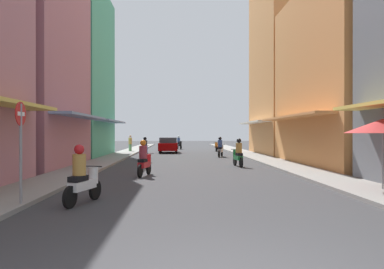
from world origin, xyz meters
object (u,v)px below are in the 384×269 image
Objects in this scene: vendor_umbrella at (383,126)px; motorbike_blue at (145,148)px; motorbike_red at (144,160)px; motorbike_black at (179,143)px; parked_car at (168,145)px; street_sign_no_entry at (21,139)px; pedestrian_crossing at (130,144)px; motorbike_green at (238,154)px; motorbike_silver at (220,148)px; motorbike_orange at (217,146)px; motorbike_white at (83,177)px.

motorbike_blue is at bearing 118.27° from vendor_umbrella.
motorbike_red is at bearing 148.87° from vendor_umbrella.
vendor_umbrella is (6.29, -30.94, 1.39)m from motorbike_black.
parked_car is 1.55× the size of street_sign_no_entry.
motorbike_green is at bearing -63.22° from pedestrian_crossing.
motorbike_green reaches higher than parked_car.
motorbike_blue is at bearing -100.23° from motorbike_black.
pedestrian_crossing is 0.72× the size of vendor_umbrella.
motorbike_blue is 1.08× the size of pedestrian_crossing.
motorbike_blue is 8.73m from pedestrian_crossing.
motorbike_green and motorbike_black have the same top height.
motorbike_black is (-3.22, 21.92, 0.00)m from motorbike_green.
motorbike_silver is 14.02m from motorbike_black.
motorbike_silver reaches higher than motorbike_orange.
motorbike_red is 0.99× the size of motorbike_green.
motorbike_silver and motorbike_white have the same top height.
pedestrian_crossing reaches higher than motorbike_red.
motorbike_silver is at bearing 69.15° from motorbike_red.
motorbike_green is at bearing 108.77° from vendor_umbrella.
motorbike_black is at bearing 79.77° from motorbike_blue.
pedestrian_crossing is at bearing 160.62° from parked_car.
parked_car is at bearing 88.38° from motorbike_red.
motorbike_black is at bearing 103.19° from motorbike_silver.
motorbike_green is 1.03× the size of motorbike_black.
motorbike_red is 6.43m from motorbike_green.
motorbike_red is 1.02× the size of motorbike_silver.
motorbike_green is 17.87m from pedestrian_crossing.
motorbike_red is at bearing -104.30° from motorbike_orange.
street_sign_no_entry is (-1.40, -0.50, 1.01)m from motorbike_white.
motorbike_orange is (0.61, 8.58, -0.20)m from motorbike_silver.
motorbike_green is 22.15m from motorbike_black.
motorbike_white is 0.98× the size of motorbike_orange.
motorbike_red is 0.77× the size of vendor_umbrella.
motorbike_red is 7.21m from street_sign_no_entry.
motorbike_orange is at bearing 76.76° from motorbike_white.
motorbike_orange is (6.41, 9.34, -0.20)m from motorbike_blue.
vendor_umbrella reaches higher than motorbike_silver.
pedestrian_crossing is 27.37m from vendor_umbrella.
motorbike_blue is 7.28m from parked_car.
motorbike_silver is 0.97× the size of motorbike_green.
street_sign_no_entry is at bearing -96.63° from parked_car.
motorbike_red is at bearing -80.87° from pedestrian_crossing.
motorbike_red reaches higher than parked_car.
pedestrian_crossing is 26.95m from street_sign_no_entry.
motorbike_green is 0.44× the size of parked_car.
street_sign_no_entry reaches higher than motorbike_red.
pedestrian_crossing is (-3.25, 20.22, 0.13)m from motorbike_red.
motorbike_silver is 0.43× the size of parked_car.
motorbike_white reaches higher than parked_car.
motorbike_red is 0.44× the size of parked_car.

